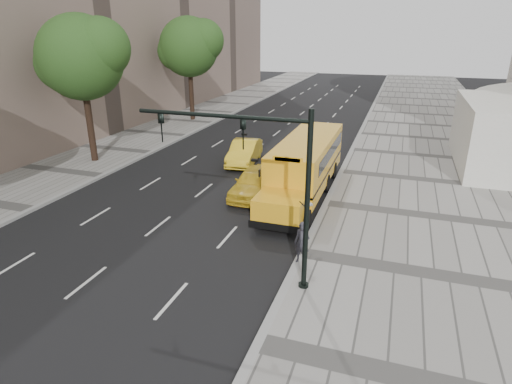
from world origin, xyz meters
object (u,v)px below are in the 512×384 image
(traffic_signal, at_px, (266,176))
(pedestrian, at_px, (302,243))
(taxi_near, at_px, (255,182))
(tree_b, at_px, (82,57))
(school_bus, at_px, (306,161))
(taxi_far, at_px, (245,152))
(tree_c, at_px, (190,46))

(traffic_signal, bearing_deg, pedestrian, 58.98)
(taxi_near, bearing_deg, pedestrian, -56.86)
(tree_b, bearing_deg, pedestrian, -28.42)
(pedestrian, distance_m, traffic_signal, 3.61)
(pedestrian, bearing_deg, taxi_near, 133.28)
(pedestrian, height_order, traffic_signal, traffic_signal)
(tree_b, height_order, school_bus, tree_b)
(tree_b, relative_size, taxi_far, 2.03)
(tree_c, bearing_deg, pedestrian, -55.34)
(tree_b, height_order, pedestrian, tree_b)
(pedestrian, xyz_separation_m, traffic_signal, (-0.96, -1.59, 3.10))
(tree_c, height_order, taxi_far, tree_c)
(tree_c, relative_size, pedestrian, 5.79)
(school_bus, relative_size, traffic_signal, 1.81)
(tree_c, height_order, traffic_signal, tree_c)
(taxi_far, xyz_separation_m, traffic_signal, (5.80, -13.62, 3.31))
(taxi_far, bearing_deg, pedestrian, -68.27)
(tree_b, relative_size, school_bus, 0.83)
(taxi_far, bearing_deg, school_bus, -45.54)
(tree_b, height_order, tree_c, tree_c)
(tree_b, bearing_deg, school_bus, -3.48)
(school_bus, bearing_deg, tree_c, 133.15)
(tree_b, xyz_separation_m, school_bus, (14.90, -0.91, -5.20))
(pedestrian, bearing_deg, tree_b, 162.43)
(school_bus, distance_m, taxi_near, 3.08)
(tree_b, relative_size, tree_c, 0.98)
(taxi_near, xyz_separation_m, pedestrian, (4.15, -6.53, 0.21))
(tree_c, height_order, school_bus, tree_c)
(taxi_near, relative_size, traffic_signal, 0.72)
(pedestrian, bearing_deg, taxi_far, 130.16)
(school_bus, distance_m, pedestrian, 8.25)
(tree_c, bearing_deg, tree_b, -90.01)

